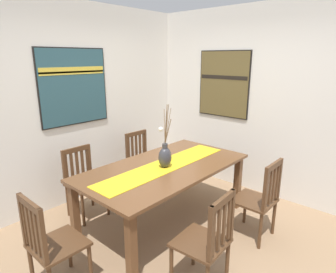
{
  "coord_description": "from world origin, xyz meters",
  "views": [
    {
      "loc": [
        -2.12,
        -1.71,
        1.98
      ],
      "look_at": [
        0.33,
        0.48,
        1.07
      ],
      "focal_mm": 30.8,
      "sensor_mm": 36.0,
      "label": 1
    }
  ],
  "objects_px": {
    "centerpiece_vase": "(165,156)",
    "painting_on_back_wall": "(74,87)",
    "chair_0": "(51,243)",
    "chair_3": "(259,198)",
    "dining_table": "(165,173)",
    "chair_2": "(142,160)",
    "chair_4": "(207,240)",
    "painting_on_side_wall": "(224,84)",
    "chair_1": "(84,180)"
  },
  "relations": [
    {
      "from": "painting_on_side_wall",
      "to": "chair_1",
      "type": "bearing_deg",
      "value": 161.44
    },
    {
      "from": "chair_1",
      "to": "chair_4",
      "type": "height_order",
      "value": "chair_4"
    },
    {
      "from": "chair_0",
      "to": "chair_3",
      "type": "bearing_deg",
      "value": -26.52
    },
    {
      "from": "chair_4",
      "to": "centerpiece_vase",
      "type": "bearing_deg",
      "value": 62.24
    },
    {
      "from": "centerpiece_vase",
      "to": "chair_2",
      "type": "distance_m",
      "value": 1.17
    },
    {
      "from": "chair_0",
      "to": "centerpiece_vase",
      "type": "bearing_deg",
      "value": -1.18
    },
    {
      "from": "chair_0",
      "to": "chair_1",
      "type": "bearing_deg",
      "value": 45.77
    },
    {
      "from": "chair_0",
      "to": "chair_3",
      "type": "xyz_separation_m",
      "value": [
        1.92,
        -0.96,
        -0.0
      ]
    },
    {
      "from": "centerpiece_vase",
      "to": "chair_0",
      "type": "bearing_deg",
      "value": 178.82
    },
    {
      "from": "dining_table",
      "to": "chair_3",
      "type": "relative_size",
      "value": 2.19
    },
    {
      "from": "chair_4",
      "to": "painting_on_side_wall",
      "type": "xyz_separation_m",
      "value": [
        2.11,
        1.18,
        1.11
      ]
    },
    {
      "from": "painting_on_back_wall",
      "to": "painting_on_side_wall",
      "type": "distance_m",
      "value": 2.2
    },
    {
      "from": "chair_4",
      "to": "painting_on_side_wall",
      "type": "height_order",
      "value": "painting_on_side_wall"
    },
    {
      "from": "chair_3",
      "to": "painting_on_back_wall",
      "type": "height_order",
      "value": "painting_on_back_wall"
    },
    {
      "from": "dining_table",
      "to": "chair_2",
      "type": "bearing_deg",
      "value": 62.03
    },
    {
      "from": "centerpiece_vase",
      "to": "dining_table",
      "type": "bearing_deg",
      "value": 43.07
    },
    {
      "from": "chair_2",
      "to": "chair_3",
      "type": "bearing_deg",
      "value": -89.98
    },
    {
      "from": "chair_4",
      "to": "painting_on_back_wall",
      "type": "height_order",
      "value": "painting_on_back_wall"
    },
    {
      "from": "chair_2",
      "to": "painting_on_back_wall",
      "type": "bearing_deg",
      "value": 149.01
    },
    {
      "from": "chair_2",
      "to": "painting_on_back_wall",
      "type": "xyz_separation_m",
      "value": [
        -0.77,
        0.46,
        1.13
      ]
    },
    {
      "from": "chair_2",
      "to": "chair_3",
      "type": "xyz_separation_m",
      "value": [
        0.0,
        -1.88,
        0.01
      ]
    },
    {
      "from": "centerpiece_vase",
      "to": "chair_2",
      "type": "relative_size",
      "value": 0.83
    },
    {
      "from": "dining_table",
      "to": "chair_4",
      "type": "xyz_separation_m",
      "value": [
        -0.52,
        -0.96,
        -0.19
      ]
    },
    {
      "from": "chair_1",
      "to": "chair_4",
      "type": "distance_m",
      "value": 1.89
    },
    {
      "from": "painting_on_back_wall",
      "to": "painting_on_side_wall",
      "type": "height_order",
      "value": "painting_on_back_wall"
    },
    {
      "from": "painting_on_back_wall",
      "to": "chair_1",
      "type": "bearing_deg",
      "value": -117.75
    },
    {
      "from": "chair_1",
      "to": "painting_on_back_wall",
      "type": "distance_m",
      "value": 1.24
    },
    {
      "from": "chair_2",
      "to": "painting_on_side_wall",
      "type": "height_order",
      "value": "painting_on_side_wall"
    },
    {
      "from": "centerpiece_vase",
      "to": "chair_3",
      "type": "bearing_deg",
      "value": -60.54
    },
    {
      "from": "chair_4",
      "to": "painting_on_side_wall",
      "type": "distance_m",
      "value": 2.66
    },
    {
      "from": "chair_1",
      "to": "painting_on_back_wall",
      "type": "bearing_deg",
      "value": 62.25
    },
    {
      "from": "painting_on_side_wall",
      "to": "chair_2",
      "type": "bearing_deg",
      "value": 147.67
    },
    {
      "from": "painting_on_side_wall",
      "to": "dining_table",
      "type": "bearing_deg",
      "value": -172.11
    },
    {
      "from": "chair_0",
      "to": "chair_2",
      "type": "distance_m",
      "value": 2.13
    },
    {
      "from": "chair_2",
      "to": "painting_on_side_wall",
      "type": "relative_size",
      "value": 0.89
    },
    {
      "from": "chair_2",
      "to": "chair_1",
      "type": "bearing_deg",
      "value": 179.4
    },
    {
      "from": "dining_table",
      "to": "chair_2",
      "type": "xyz_separation_m",
      "value": [
        0.49,
        0.92,
        -0.19
      ]
    },
    {
      "from": "chair_4",
      "to": "dining_table",
      "type": "bearing_deg",
      "value": 61.38
    },
    {
      "from": "dining_table",
      "to": "painting_on_side_wall",
      "type": "distance_m",
      "value": 1.85
    },
    {
      "from": "chair_3",
      "to": "chair_4",
      "type": "bearing_deg",
      "value": 179.76
    },
    {
      "from": "dining_table",
      "to": "chair_0",
      "type": "xyz_separation_m",
      "value": [
        -1.43,
        -0.01,
        -0.18
      ]
    },
    {
      "from": "chair_0",
      "to": "chair_2",
      "type": "bearing_deg",
      "value": 25.71
    },
    {
      "from": "chair_0",
      "to": "chair_1",
      "type": "xyz_separation_m",
      "value": [
        0.91,
        0.93,
        -0.01
      ]
    },
    {
      "from": "centerpiece_vase",
      "to": "painting_on_back_wall",
      "type": "distance_m",
      "value": 1.6
    },
    {
      "from": "dining_table",
      "to": "chair_0",
      "type": "bearing_deg",
      "value": -179.8
    },
    {
      "from": "chair_4",
      "to": "chair_2",
      "type": "bearing_deg",
      "value": 61.7
    },
    {
      "from": "dining_table",
      "to": "chair_3",
      "type": "xyz_separation_m",
      "value": [
        0.49,
        -0.96,
        -0.19
      ]
    },
    {
      "from": "chair_0",
      "to": "chair_4",
      "type": "height_order",
      "value": "chair_0"
    },
    {
      "from": "chair_3",
      "to": "chair_1",
      "type": "bearing_deg",
      "value": 118.08
    },
    {
      "from": "painting_on_back_wall",
      "to": "chair_3",
      "type": "bearing_deg",
      "value": -71.79
    }
  ]
}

